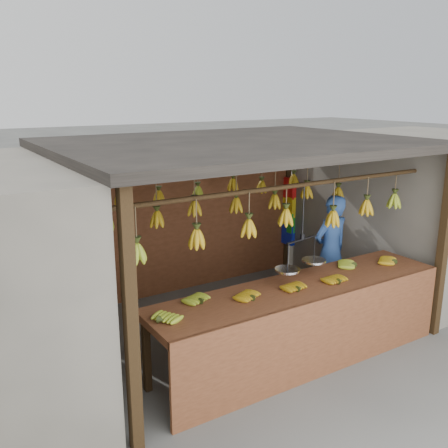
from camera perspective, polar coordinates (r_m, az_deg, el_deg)
ground at (r=6.66m, az=1.40°, el=-11.45°), size 80.00×80.00×0.00m
stall at (r=6.32m, az=-0.14°, el=5.95°), size 4.30×3.30×2.40m
neighbor_right at (r=8.69m, az=21.70°, el=1.84°), size 3.00×3.00×2.30m
counter at (r=5.53m, az=9.50°, el=-9.26°), size 3.62×0.81×0.96m
hanging_bananas at (r=6.11m, az=1.56°, el=2.21°), size 3.61×2.23×0.36m
balance_scale at (r=5.59m, az=8.81°, el=-4.17°), size 0.71×0.35×0.92m
vendor at (r=7.18m, az=12.06°, el=-2.98°), size 0.59×0.40×1.59m
bag_bundles at (r=8.44m, az=7.41°, el=1.27°), size 0.08×0.26×1.14m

